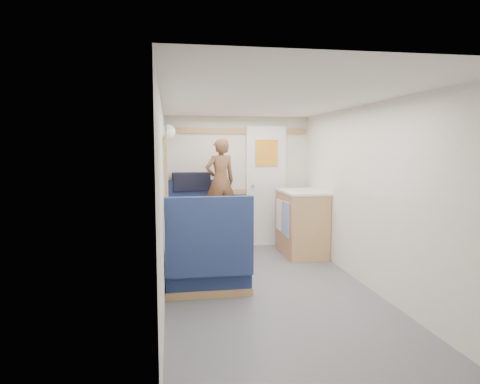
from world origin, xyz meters
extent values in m
plane|color=#515156|center=(0.00, 0.00, 0.00)|extent=(4.50, 4.50, 0.00)
plane|color=silver|center=(0.00, 0.00, 2.00)|extent=(4.50, 4.50, 0.00)
cube|color=silver|center=(0.00, 2.25, 1.00)|extent=(2.20, 0.02, 2.00)
cube|color=silver|center=(-1.10, 0.00, 1.00)|extent=(0.02, 4.50, 2.00)
cube|color=silver|center=(1.10, 0.00, 1.00)|extent=(0.02, 4.50, 2.00)
cube|color=#A86C4B|center=(0.00, 2.23, 0.85)|extent=(2.15, 0.02, 0.08)
cube|color=#A86C4B|center=(0.00, 2.23, 1.78)|extent=(2.15, 0.02, 0.08)
cube|color=#969A83|center=(-1.08, 1.00, 1.25)|extent=(0.04, 1.30, 0.72)
cube|color=white|center=(0.45, 2.22, 0.93)|extent=(0.62, 0.04, 1.86)
cube|color=orange|center=(0.45, 2.19, 1.45)|extent=(0.34, 0.03, 0.40)
cylinder|color=silver|center=(0.23, 2.17, 0.95)|extent=(0.04, 0.10, 0.04)
cube|color=white|center=(-0.65, 1.00, 0.70)|extent=(0.62, 0.92, 0.04)
cylinder|color=silver|center=(-0.65, 1.00, 0.35)|extent=(0.08, 0.08, 0.66)
cylinder|color=silver|center=(-0.65, 1.00, 0.01)|extent=(0.36, 0.36, 0.03)
cube|color=navy|center=(-0.65, 1.80, 0.23)|extent=(0.88, 0.50, 0.45)
cube|color=navy|center=(-0.65, 2.08, 0.65)|extent=(0.88, 0.10, 0.80)
cube|color=#A86C4B|center=(-0.65, 1.80, 0.04)|extent=(0.90, 0.52, 0.08)
cube|color=navy|center=(-0.65, 0.20, 0.23)|extent=(0.88, 0.50, 0.45)
cube|color=navy|center=(-0.65, -0.08, 0.65)|extent=(0.88, 0.10, 0.80)
cube|color=#A86C4B|center=(-0.65, 0.20, 0.04)|extent=(0.90, 0.52, 0.08)
cube|color=#A86C4B|center=(-0.65, 2.12, 0.88)|extent=(0.90, 0.14, 0.04)
sphere|color=white|center=(-1.04, 1.85, 1.75)|extent=(0.20, 0.20, 0.20)
cube|color=#A86C4B|center=(0.82, 1.55, 0.45)|extent=(0.54, 0.90, 0.90)
cube|color=silver|center=(0.82, 1.55, 0.91)|extent=(0.56, 0.92, 0.03)
cube|color=#5972B2|center=(0.54, 1.37, 0.55)|extent=(0.01, 0.30, 0.48)
cube|color=silver|center=(0.54, 1.73, 0.55)|extent=(0.01, 0.28, 0.44)
imported|color=brown|center=(-0.32, 1.73, 1.06)|extent=(0.50, 0.40, 1.21)
cube|color=black|center=(-0.71, 2.12, 1.03)|extent=(0.56, 0.30, 0.26)
cube|color=silver|center=(-0.62, 0.81, 0.73)|extent=(0.33, 0.40, 0.02)
sphere|color=orange|center=(-0.55, 0.94, 0.77)|extent=(0.07, 0.07, 0.07)
cube|color=#F7EC8E|center=(-0.65, 0.87, 0.76)|extent=(0.10, 0.06, 0.04)
cylinder|color=white|center=(-0.69, 1.01, 0.72)|extent=(0.06, 0.06, 0.01)
cylinder|color=white|center=(-0.69, 1.01, 0.78)|extent=(0.01, 0.01, 0.10)
sphere|color=#43070B|center=(-0.69, 1.01, 0.85)|extent=(0.08, 0.08, 0.08)
cylinder|color=white|center=(-0.76, 0.62, 0.78)|extent=(0.07, 0.07, 0.12)
cylinder|color=white|center=(-0.69, 1.37, 0.78)|extent=(0.07, 0.07, 0.11)
cylinder|color=white|center=(-0.53, 1.12, 0.77)|extent=(0.07, 0.07, 0.11)
cylinder|color=brown|center=(-0.48, 1.18, 0.77)|extent=(0.06, 0.06, 0.09)
cylinder|color=black|center=(-0.72, 1.13, 0.77)|extent=(0.04, 0.04, 0.10)
cylinder|color=silver|center=(-0.64, 1.01, 0.76)|extent=(0.04, 0.04, 0.09)
cube|color=olive|center=(-0.45, 1.22, 0.77)|extent=(0.23, 0.29, 0.11)
camera|label=1|loc=(-1.03, -4.26, 1.54)|focal=32.00mm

